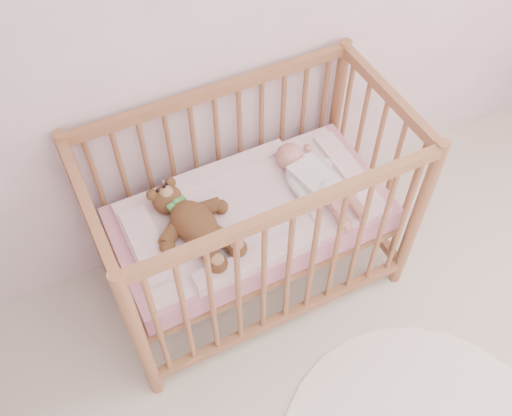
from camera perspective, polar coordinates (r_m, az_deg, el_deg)
crib at (r=2.57m, az=-0.50°, el=-0.85°), size 1.36×0.76×1.00m
mattress at (r=2.58m, az=-0.49°, el=-1.05°), size 1.22×0.62×0.13m
blanket at (r=2.52m, az=-0.51°, el=-0.03°), size 1.10×0.58×0.06m
baby at (r=2.55m, az=5.75°, el=3.06°), size 0.37×0.60×0.13m
teddy_bear at (r=2.38m, az=-6.20°, el=-1.43°), size 0.51×0.62×0.15m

